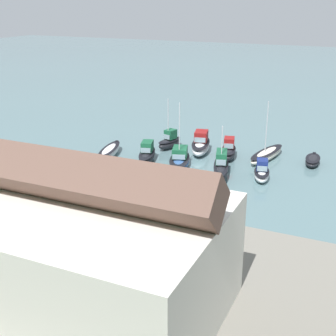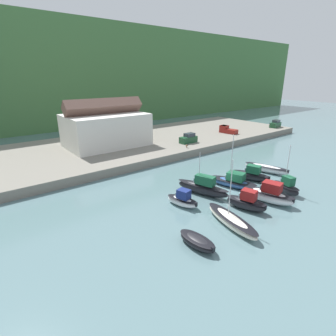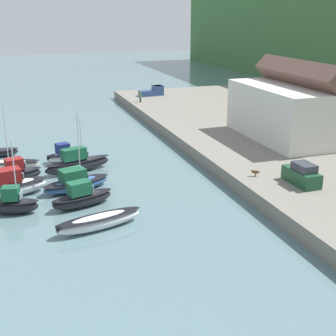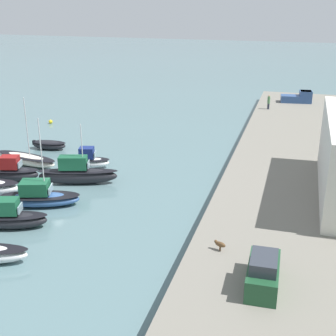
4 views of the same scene
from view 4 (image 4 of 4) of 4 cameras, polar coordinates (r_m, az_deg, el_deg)
name	(u,v)px [view 4 (image 4 of 4)]	position (r m, az deg, el deg)	size (l,w,h in m)	color
ground_plane	(51,195)	(45.38, -14.04, -3.24)	(320.00, 320.00, 0.00)	slate
moored_boat_0	(89,160)	(51.43, -9.65, 0.92)	(2.76, 4.73, 2.28)	white
moored_boat_1	(77,174)	(47.16, -11.01, -0.67)	(3.88, 8.11, 6.10)	black
moored_boat_2	(39,197)	(43.20, -15.45, -3.39)	(4.39, 7.53, 8.01)	#33568E
moored_boat_3	(9,218)	(39.84, -18.76, -5.74)	(3.51, 6.27, 2.52)	black
moored_boat_5	(49,145)	(58.67, -14.30, 2.76)	(2.01, 4.38, 1.02)	black
moored_boat_6	(26,159)	(53.92, -16.90, 1.04)	(3.57, 8.35, 7.60)	white
moored_boat_7	(13,172)	(49.51, -18.39, -0.46)	(3.03, 5.41, 2.64)	black
parked_car_0	(263,273)	(28.58, 11.52, -12.40)	(4.24, 1.90, 2.16)	#1E4C2D
pickup_truck_1	(299,97)	(77.80, 15.69, 8.29)	(2.44, 4.90, 1.90)	#2D4C84
person_on_quay	(269,102)	(72.04, 12.18, 7.89)	(0.40, 0.40, 2.14)	#232838
dog_on_quay	(220,244)	(31.98, 6.33, -9.22)	(0.57, 0.87, 0.68)	brown
mooring_buoy_0	(51,122)	(70.57, -14.12, 5.50)	(0.57, 0.57, 0.57)	yellow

